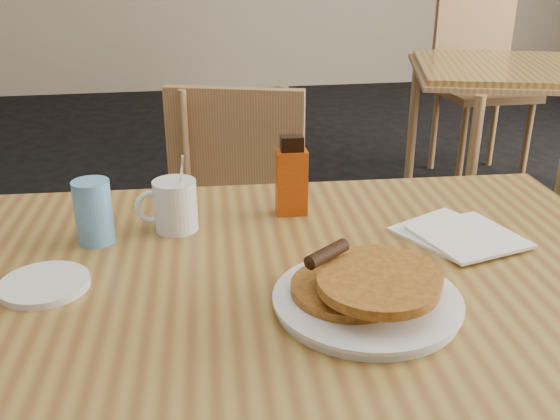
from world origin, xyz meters
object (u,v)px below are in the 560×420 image
(coffee_mug, at_px, (174,205))
(blue_tumbler, at_px, (94,212))
(chair_main_far, at_px, (240,219))
(main_table, at_px, (296,290))
(neighbor_table, at_px, (559,75))
(syrup_bottle, at_px, (292,178))
(chair_neighbor_far, at_px, (478,67))
(pancake_plate, at_px, (368,292))

(coffee_mug, height_order, blue_tumbler, coffee_mug)
(chair_main_far, xyz_separation_m, blue_tumbler, (-0.32, -0.57, 0.28))
(main_table, bearing_deg, chair_main_far, 91.52)
(neighbor_table, height_order, blue_tumbler, blue_tumbler)
(blue_tumbler, bearing_deg, syrup_bottle, 10.41)
(chair_neighbor_far, bearing_deg, neighbor_table, -89.16)
(blue_tumbler, bearing_deg, neighbor_table, 38.97)
(syrup_bottle, height_order, blue_tumbler, syrup_bottle)
(pancake_plate, bearing_deg, chair_main_far, 96.57)
(pancake_plate, height_order, blue_tumbler, blue_tumbler)
(chair_main_far, height_order, syrup_bottle, syrup_bottle)
(syrup_bottle, bearing_deg, main_table, -96.41)
(main_table, relative_size, neighbor_table, 0.88)
(main_table, bearing_deg, chair_neighbor_far, 57.81)
(neighbor_table, relative_size, blue_tumbler, 12.70)
(main_table, distance_m, coffee_mug, 0.29)
(chair_neighbor_far, xyz_separation_m, syrup_bottle, (-1.48, -2.17, 0.21))
(main_table, height_order, neighbor_table, same)
(pancake_plate, xyz_separation_m, syrup_bottle, (-0.05, 0.36, 0.05))
(syrup_bottle, bearing_deg, pancake_plate, -80.79)
(neighbor_table, xyz_separation_m, chair_main_far, (-1.55, -0.94, -0.18))
(chair_neighbor_far, height_order, blue_tumbler, chair_neighbor_far)
(chair_neighbor_far, distance_m, coffee_mug, 2.80)
(chair_main_far, height_order, blue_tumbler, chair_main_far)
(main_table, distance_m, neighbor_table, 2.27)
(neighbor_table, bearing_deg, chair_main_far, -148.65)
(chair_main_far, height_order, pancake_plate, chair_main_far)
(chair_neighbor_far, relative_size, coffee_mug, 6.78)
(main_table, xyz_separation_m, coffee_mug, (-0.20, 0.19, 0.09))
(chair_neighbor_far, distance_m, pancake_plate, 2.91)
(chair_neighbor_far, xyz_separation_m, blue_tumbler, (-1.85, -2.24, 0.19))
(chair_neighbor_far, xyz_separation_m, coffee_mug, (-1.71, -2.21, 0.19))
(syrup_bottle, bearing_deg, blue_tumbler, -167.56)
(chair_neighbor_far, bearing_deg, blue_tumbler, -130.19)
(neighbor_table, bearing_deg, syrup_bottle, -136.06)
(chair_main_far, bearing_deg, blue_tumbler, -101.64)
(syrup_bottle, xyz_separation_m, blue_tumbler, (-0.37, -0.07, -0.02))
(pancake_plate, bearing_deg, neighbor_table, 51.23)
(neighbor_table, relative_size, pancake_plate, 5.27)
(chair_main_far, relative_size, coffee_mug, 5.82)
(chair_neighbor_far, xyz_separation_m, pancake_plate, (-1.43, -2.53, 0.16))
(blue_tumbler, bearing_deg, chair_neighbor_far, 50.46)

